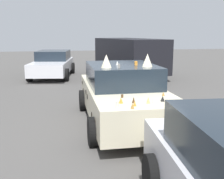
# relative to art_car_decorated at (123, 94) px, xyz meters

# --- Properties ---
(ground_plane) EXTENTS (60.00, 60.00, 0.00)m
(ground_plane) POSITION_rel_art_car_decorated_xyz_m (-0.05, 0.00, -0.76)
(ground_plane) COLOR #514F4C
(art_car_decorated) EXTENTS (4.53, 2.22, 1.83)m
(art_car_decorated) POSITION_rel_art_car_decorated_xyz_m (0.00, 0.00, 0.00)
(art_car_decorated) COLOR beige
(art_car_decorated) RESTS_ON ground
(parked_van_row_back_far) EXTENTS (5.37, 3.02, 2.01)m
(parked_van_row_back_far) POSITION_rel_art_car_decorated_xyz_m (7.60, -2.31, 0.38)
(parked_van_row_back_far) COLOR black
(parked_van_row_back_far) RESTS_ON ground
(parked_sedan_behind_right) EXTENTS (4.59, 2.58, 1.38)m
(parked_sedan_behind_right) POSITION_rel_art_car_decorated_xyz_m (8.27, 1.73, -0.07)
(parked_sedan_behind_right) COLOR white
(parked_sedan_behind_right) RESTS_ON ground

